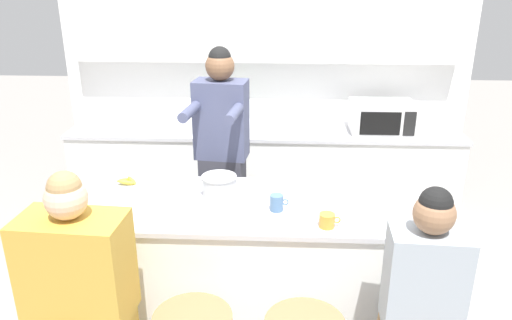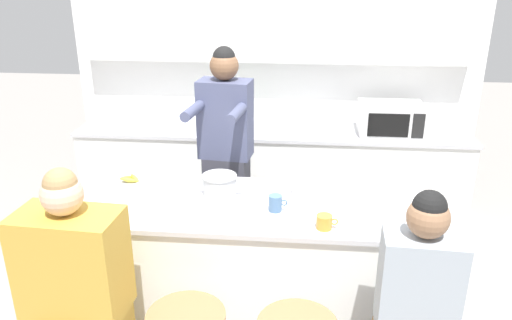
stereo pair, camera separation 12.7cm
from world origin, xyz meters
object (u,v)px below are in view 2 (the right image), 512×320
person_wrapped_blanket (79,305)px  coffee_cup_near (275,203)px  potted_plant (238,113)px  cooking_pot (220,186)px  fruit_bowl (309,189)px  microwave (391,119)px  coffee_cup_far (324,222)px  kitchen_island (255,268)px  person_cooking (226,166)px  banana_bunch (130,179)px

person_wrapped_blanket → coffee_cup_near: bearing=36.8°
potted_plant → cooking_pot: bearing=-87.1°
fruit_bowl → microwave: bearing=63.0°
coffee_cup_far → microwave: size_ratio=0.22×
kitchen_island → microwave: 1.97m
potted_plant → person_cooking: bearing=-88.4°
person_wrapped_blanket → potted_plant: bearing=81.0°
coffee_cup_far → banana_bunch: 1.36m
kitchen_island → person_cooking: (-0.28, 0.68, 0.42)m
cooking_pot → coffee_cup_far: cooking_pot is taller
person_wrapped_blanket → potted_plant: 2.40m
microwave → potted_plant: microwave is taller
fruit_bowl → banana_bunch: fruit_bowl is taller
cooking_pot → potted_plant: (-0.08, 1.53, 0.03)m
coffee_cup_near → microwave: size_ratio=0.20×
kitchen_island → potted_plant: 1.73m
microwave → person_wrapped_blanket: bearing=-129.3°
person_wrapped_blanket → cooking_pot: 1.05m
person_cooking → microwave: 1.60m
coffee_cup_far → microwave: (0.63, 1.85, 0.05)m
coffee_cup_near → potted_plant: bearing=104.4°
kitchen_island → cooking_pot: 0.58m
kitchen_island → potted_plant: size_ratio=8.06×
coffee_cup_near → coffee_cup_far: (0.28, -0.19, -0.01)m
cooking_pot → fruit_bowl: size_ratio=1.42×
person_wrapped_blanket → cooking_pot: person_wrapped_blanket is taller
person_cooking → fruit_bowl: bearing=-33.7°
coffee_cup_far → fruit_bowl: bearing=100.6°
person_cooking → cooking_pot: (0.05, -0.60, 0.11)m
coffee_cup_near → coffee_cup_far: size_ratio=0.93×
coffee_cup_far → microwave: 1.95m
coffee_cup_near → potted_plant: size_ratio=0.42×
microwave → cooking_pot: bearing=-130.4°
fruit_bowl → potted_plant: bearing=113.6°
kitchen_island → cooking_pot: size_ratio=6.86×
person_wrapped_blanket → banana_bunch: (-0.03, 0.95, 0.29)m
cooking_pot → person_wrapped_blanket: bearing=-127.0°
person_wrapped_blanket → coffee_cup_near: person_wrapped_blanket is taller
kitchen_island → microwave: size_ratio=3.83×
microwave → fruit_bowl: bearing=-117.0°
fruit_bowl → cooking_pot: bearing=-171.4°
coffee_cup_near → person_wrapped_blanket: bearing=-146.9°
person_cooking → coffee_cup_near: person_cooking is taller
person_wrapped_blanket → fruit_bowl: person_wrapped_blanket is taller
microwave → potted_plant: size_ratio=2.10×
person_cooking → person_wrapped_blanket: 1.51m
person_wrapped_blanket → coffee_cup_near: size_ratio=12.81×
person_wrapped_blanket → microwave: (1.87, 2.28, 0.36)m
coffee_cup_far → potted_plant: (-0.71, 1.88, 0.06)m
person_cooking → coffee_cup_far: size_ratio=14.84×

